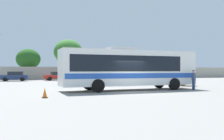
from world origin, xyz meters
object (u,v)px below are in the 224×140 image
object	(u,v)px
attendant_by_bus_door	(194,79)
traffic_cone_on_apron	(45,93)
coach_bus_white_blue	(128,68)
parked_car_leftmost_dark_blue	(15,76)
roadside_tree_midleft	(28,59)
roadside_tree_midright	(68,52)
parked_car_second_red	(58,76)
vendor_umbrella_near_gate_orange	(182,71)

from	to	relation	value
attendant_by_bus_door	traffic_cone_on_apron	bearing A→B (deg)	-170.73
coach_bus_white_blue	traffic_cone_on_apron	bearing A→B (deg)	-152.69
coach_bus_white_blue	parked_car_leftmost_dark_blue	xyz separation A→B (m)	(-9.68, 22.30, -1.15)
roadside_tree_midleft	attendant_by_bus_door	bearing A→B (deg)	-67.28
coach_bus_white_blue	roadside_tree_midright	world-z (taller)	roadside_tree_midright
parked_car_second_red	roadside_tree_midright	world-z (taller)	roadside_tree_midright
attendant_by_bus_door	vendor_umbrella_near_gate_orange	bearing A→B (deg)	63.06
vendor_umbrella_near_gate_orange	parked_car_second_red	world-z (taller)	vendor_umbrella_near_gate_orange
parked_car_leftmost_dark_blue	parked_car_second_red	distance (m)	6.72
roadside_tree_midright	parked_car_leftmost_dark_blue	bearing A→B (deg)	-142.55
coach_bus_white_blue	roadside_tree_midleft	size ratio (longest dim) A/B	2.12
coach_bus_white_blue	roadside_tree_midright	size ratio (longest dim) A/B	1.55
coach_bus_white_blue	parked_car_leftmost_dark_blue	bearing A→B (deg)	113.47
attendant_by_bus_door	roadside_tree_midright	world-z (taller)	roadside_tree_midright
parked_car_leftmost_dark_blue	roadside_tree_midright	size ratio (longest dim) A/B	0.54
roadside_tree_midleft	traffic_cone_on_apron	distance (m)	33.25
attendant_by_bus_door	roadside_tree_midright	bearing A→B (deg)	99.83
roadside_tree_midright	roadside_tree_midleft	bearing A→B (deg)	-176.41
parked_car_leftmost_dark_blue	traffic_cone_on_apron	bearing A→B (deg)	-84.85
vendor_umbrella_near_gate_orange	parked_car_leftmost_dark_blue	xyz separation A→B (m)	(-17.99, 18.47, -0.80)
parked_car_leftmost_dark_blue	coach_bus_white_blue	bearing A→B (deg)	-66.53
parked_car_second_red	roadside_tree_midleft	world-z (taller)	roadside_tree_midleft
vendor_umbrella_near_gate_orange	roadside_tree_midleft	distance (m)	30.03
traffic_cone_on_apron	parked_car_leftmost_dark_blue	bearing A→B (deg)	95.15
parked_car_second_red	vendor_umbrella_near_gate_orange	bearing A→B (deg)	-59.21
coach_bus_white_blue	traffic_cone_on_apron	xyz separation A→B (m)	(-7.33, -3.79, -1.64)
coach_bus_white_blue	roadside_tree_midright	bearing A→B (deg)	89.91
roadside_tree_midleft	roadside_tree_midright	size ratio (longest dim) A/B	0.73
coach_bus_white_blue	parked_car_second_red	xyz separation A→B (m)	(-2.98, 22.77, -1.17)
attendant_by_bus_door	parked_car_leftmost_dark_blue	size ratio (longest dim) A/B	0.42
coach_bus_white_blue	vendor_umbrella_near_gate_orange	size ratio (longest dim) A/B	5.10
vendor_umbrella_near_gate_orange	roadside_tree_midleft	size ratio (longest dim) A/B	0.42
parked_car_leftmost_dark_blue	roadside_tree_midleft	xyz separation A→B (m)	(2.21, 6.98, 3.01)
parked_car_second_red	traffic_cone_on_apron	xyz separation A→B (m)	(-4.35, -26.56, -0.46)
parked_car_second_red	roadside_tree_midleft	xyz separation A→B (m)	(-4.49, 6.51, 3.03)
parked_car_leftmost_dark_blue	parked_car_second_red	size ratio (longest dim) A/B	0.95
vendor_umbrella_near_gate_orange	attendant_by_bus_door	bearing A→B (deg)	-116.94
vendor_umbrella_near_gate_orange	roadside_tree_midright	distance (m)	27.47
attendant_by_bus_door	traffic_cone_on_apron	world-z (taller)	attendant_by_bus_door
vendor_umbrella_near_gate_orange	parked_car_second_red	xyz separation A→B (m)	(-11.29, 18.94, -0.83)
attendant_by_bus_door	parked_car_second_red	distance (m)	25.89
parked_car_second_red	traffic_cone_on_apron	size ratio (longest dim) A/B	6.86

